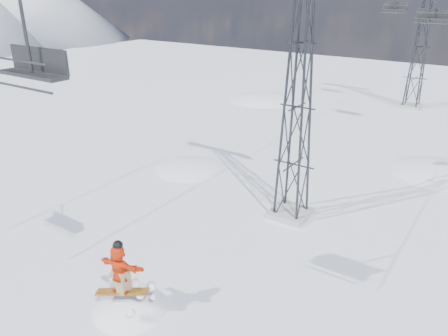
{
  "coord_description": "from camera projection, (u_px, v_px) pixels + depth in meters",
  "views": [
    {
      "loc": [
        8.73,
        -9.44,
        10.43
      ],
      "look_at": [
        -0.54,
        4.19,
        3.55
      ],
      "focal_mm": 35.0,
      "sensor_mm": 36.0,
      "label": 1
    }
  ],
  "objects": [
    {
      "name": "lift_tower_near",
      "position": [
        297.0,
        107.0,
        19.34
      ],
      "size": [
        5.2,
        1.8,
        11.43
      ],
      "color": "#999999",
      "rests_on": "ground"
    },
    {
      "name": "lift_tower_far",
      "position": [
        420.0,
        47.0,
        38.42
      ],
      "size": [
        5.2,
        1.8,
        11.43
      ],
      "color": "#999999",
      "rests_on": "ground"
    },
    {
      "name": "lift_chair_mid",
      "position": [
        433.0,
        15.0,
        28.99
      ],
      "size": [
        2.2,
        0.63,
        2.73
      ],
      "color": "black",
      "rests_on": "ground"
    },
    {
      "name": "lift_chair_near",
      "position": [
        33.0,
        64.0,
        10.86
      ],
      "size": [
        2.23,
        0.64,
        2.77
      ],
      "color": "black",
      "rests_on": "ground"
    },
    {
      "name": "snow_terrain",
      "position": [
        294.0,
        234.0,
        38.13
      ],
      "size": [
        39.0,
        37.0,
        22.0
      ],
      "color": "white",
      "rests_on": "ground"
    },
    {
      "name": "lift_chair_far",
      "position": [
        395.0,
        7.0,
        37.01
      ],
      "size": [
        2.04,
        0.59,
        2.53
      ],
      "color": "black",
      "rests_on": "ground"
    },
    {
      "name": "ground",
      "position": [
        171.0,
        299.0,
        15.75
      ],
      "size": [
        120.0,
        120.0,
        0.0
      ],
      "primitive_type": "plane",
      "color": "white",
      "rests_on": "ground"
    }
  ]
}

